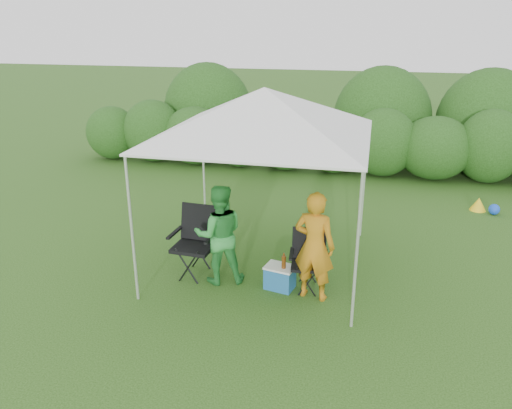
% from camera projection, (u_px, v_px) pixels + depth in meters
% --- Properties ---
extents(ground, '(70.00, 70.00, 0.00)m').
position_uv_depth(ground, '(256.00, 277.00, 7.71)').
color(ground, '#335E1D').
extents(hedge, '(12.82, 1.53, 1.80)m').
position_uv_depth(hedge, '(315.00, 140.00, 12.87)').
color(hedge, '#265219').
rests_on(hedge, ground).
extents(canopy, '(3.10, 3.10, 2.83)m').
position_uv_depth(canopy, '(264.00, 113.00, 7.32)').
color(canopy, silver).
rests_on(canopy, ground).
extents(chair_right, '(0.59, 0.54, 0.88)m').
position_uv_depth(chair_right, '(309.00, 256.00, 7.29)').
color(chair_right, black).
rests_on(chair_right, ground).
extents(chair_left, '(0.70, 0.64, 1.07)m').
position_uv_depth(chair_left, '(196.00, 236.00, 7.68)').
color(chair_left, black).
rests_on(chair_left, ground).
extents(man, '(0.65, 0.49, 1.59)m').
position_uv_depth(man, '(314.00, 246.00, 6.90)').
color(man, '#BF7615').
rests_on(man, ground).
extents(woman, '(0.90, 0.80, 1.53)m').
position_uv_depth(woman, '(219.00, 234.00, 7.36)').
color(woman, green).
rests_on(woman, ground).
extents(cooler, '(0.48, 0.39, 0.36)m').
position_uv_depth(cooler, '(280.00, 277.00, 7.34)').
color(cooler, '#2261A0').
rests_on(cooler, ground).
extents(bottle, '(0.06, 0.06, 0.24)m').
position_uv_depth(bottle, '(284.00, 261.00, 7.19)').
color(bottle, '#592D0C').
rests_on(bottle, cooler).
extents(lawn_toy, '(0.55, 0.46, 0.28)m').
position_uv_depth(lawn_toy, '(482.00, 205.00, 10.34)').
color(lawn_toy, yellow).
rests_on(lawn_toy, ground).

